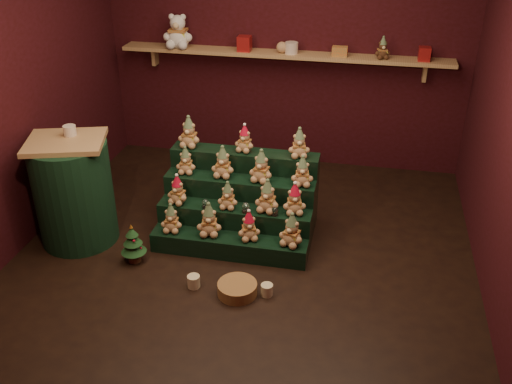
% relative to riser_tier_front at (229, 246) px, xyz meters
% --- Properties ---
extents(ground, '(4.00, 4.00, 0.00)m').
position_rel_riser_tier_front_xyz_m(ground, '(0.14, 0.09, -0.09)').
color(ground, black).
rests_on(ground, ground).
extents(back_wall, '(4.00, 0.10, 2.80)m').
position_rel_riser_tier_front_xyz_m(back_wall, '(0.14, 2.14, 1.31)').
color(back_wall, black).
rests_on(back_wall, ground).
extents(front_wall, '(4.00, 0.10, 2.80)m').
position_rel_riser_tier_front_xyz_m(front_wall, '(0.14, -1.96, 1.31)').
color(front_wall, black).
rests_on(front_wall, ground).
extents(left_wall, '(0.10, 4.00, 2.80)m').
position_rel_riser_tier_front_xyz_m(left_wall, '(-1.91, 0.09, 1.31)').
color(left_wall, black).
rests_on(left_wall, ground).
extents(back_shelf, '(3.60, 0.26, 0.24)m').
position_rel_riser_tier_front_xyz_m(back_shelf, '(0.14, 1.96, 1.20)').
color(back_shelf, tan).
rests_on(back_shelf, ground).
extents(riser_tier_front, '(1.40, 0.22, 0.18)m').
position_rel_riser_tier_front_xyz_m(riser_tier_front, '(0.00, 0.00, 0.00)').
color(riser_tier_front, black).
rests_on(riser_tier_front, ground).
extents(riser_tier_midfront, '(1.40, 0.22, 0.36)m').
position_rel_riser_tier_front_xyz_m(riser_tier_midfront, '(0.00, 0.22, 0.09)').
color(riser_tier_midfront, black).
rests_on(riser_tier_midfront, ground).
extents(riser_tier_midback, '(1.40, 0.22, 0.54)m').
position_rel_riser_tier_front_xyz_m(riser_tier_midback, '(0.00, 0.44, 0.18)').
color(riser_tier_midback, black).
rests_on(riser_tier_midback, ground).
extents(riser_tier_back, '(1.40, 0.22, 0.72)m').
position_rel_riser_tier_front_xyz_m(riser_tier_back, '(0.00, 0.66, 0.27)').
color(riser_tier_back, black).
rests_on(riser_tier_back, ground).
extents(teddy_0, '(0.21, 0.19, 0.27)m').
position_rel_riser_tier_front_xyz_m(teddy_0, '(-0.52, 0.01, 0.22)').
color(teddy_0, tan).
rests_on(teddy_0, riser_tier_front).
extents(teddy_1, '(0.25, 0.23, 0.31)m').
position_rel_riser_tier_front_xyz_m(teddy_1, '(-0.18, 0.02, 0.24)').
color(teddy_1, tan).
rests_on(teddy_1, riser_tier_front).
extents(teddy_2, '(0.24, 0.23, 0.27)m').
position_rel_riser_tier_front_xyz_m(teddy_2, '(0.18, 0.02, 0.23)').
color(teddy_2, tan).
rests_on(teddy_2, riser_tier_front).
extents(teddy_3, '(0.27, 0.25, 0.30)m').
position_rel_riser_tier_front_xyz_m(teddy_3, '(0.56, 0.00, 0.24)').
color(teddy_3, tan).
rests_on(teddy_3, riser_tier_front).
extents(teddy_4, '(0.23, 0.22, 0.27)m').
position_rel_riser_tier_front_xyz_m(teddy_4, '(-0.52, 0.20, 0.40)').
color(teddy_4, tan).
rests_on(teddy_4, riser_tier_midfront).
extents(teddy_5, '(0.18, 0.16, 0.25)m').
position_rel_riser_tier_front_xyz_m(teddy_5, '(-0.05, 0.21, 0.40)').
color(teddy_5, tan).
rests_on(teddy_5, riser_tier_midfront).
extents(teddy_6, '(0.24, 0.22, 0.30)m').
position_rel_riser_tier_front_xyz_m(teddy_6, '(0.30, 0.23, 0.42)').
color(teddy_6, tan).
rests_on(teddy_6, riser_tier_midfront).
extents(teddy_7, '(0.24, 0.23, 0.28)m').
position_rel_riser_tier_front_xyz_m(teddy_7, '(0.54, 0.24, 0.41)').
color(teddy_7, tan).
rests_on(teddy_7, riser_tier_midfront).
extents(teddy_8, '(0.20, 0.18, 0.25)m').
position_rel_riser_tier_front_xyz_m(teddy_8, '(-0.51, 0.46, 0.58)').
color(teddy_8, tan).
rests_on(teddy_8, riser_tier_midback).
extents(teddy_9, '(0.21, 0.19, 0.29)m').
position_rel_riser_tier_front_xyz_m(teddy_9, '(-0.16, 0.46, 0.60)').
color(teddy_9, tan).
rests_on(teddy_9, riser_tier_midback).
extents(teddy_10, '(0.25, 0.23, 0.30)m').
position_rel_riser_tier_front_xyz_m(teddy_10, '(0.20, 0.44, 0.60)').
color(teddy_10, tan).
rests_on(teddy_10, riser_tier_midback).
extents(teddy_11, '(0.22, 0.20, 0.28)m').
position_rel_riser_tier_front_xyz_m(teddy_11, '(0.58, 0.44, 0.59)').
color(teddy_11, tan).
rests_on(teddy_11, riser_tier_midback).
extents(teddy_12, '(0.22, 0.20, 0.30)m').
position_rel_riser_tier_front_xyz_m(teddy_12, '(-0.54, 0.66, 0.78)').
color(teddy_12, tan).
rests_on(teddy_12, riser_tier_back).
extents(teddy_13, '(0.21, 0.20, 0.25)m').
position_rel_riser_tier_front_xyz_m(teddy_13, '(0.00, 0.66, 0.76)').
color(teddy_13, tan).
rests_on(teddy_13, riser_tier_back).
extents(teddy_14, '(0.23, 0.21, 0.27)m').
position_rel_riser_tier_front_xyz_m(teddy_14, '(0.51, 0.65, 0.77)').
color(teddy_14, tan).
rests_on(teddy_14, riser_tier_back).
extents(snow_globe_a, '(0.06, 0.06, 0.09)m').
position_rel_riser_tier_front_xyz_m(snow_globe_a, '(-0.25, 0.16, 0.31)').
color(snow_globe_a, black).
rests_on(snow_globe_a, riser_tier_midfront).
extents(snow_globe_b, '(0.07, 0.07, 0.09)m').
position_rel_riser_tier_front_xyz_m(snow_globe_b, '(0.12, 0.16, 0.32)').
color(snow_globe_b, black).
rests_on(snow_globe_b, riser_tier_midfront).
extents(snow_globe_c, '(0.06, 0.06, 0.08)m').
position_rel_riser_tier_front_xyz_m(snow_globe_c, '(0.38, 0.16, 0.31)').
color(snow_globe_c, black).
rests_on(snow_globe_c, riser_tier_midfront).
extents(side_table, '(0.78, 0.71, 1.00)m').
position_rel_riser_tier_front_xyz_m(side_table, '(-1.42, -0.02, 0.40)').
color(side_table, tan).
rests_on(side_table, ground).
extents(table_ornament, '(0.11, 0.11, 0.09)m').
position_rel_riser_tier_front_xyz_m(table_ornament, '(-1.42, 0.08, 0.95)').
color(table_ornament, beige).
rests_on(table_ornament, side_table).
extents(mini_christmas_tree, '(0.22, 0.22, 0.38)m').
position_rel_riser_tier_front_xyz_m(mini_christmas_tree, '(-0.79, -0.27, 0.09)').
color(mini_christmas_tree, '#472B19').
rests_on(mini_christmas_tree, ground).
extents(mug_left, '(0.11, 0.11, 0.11)m').
position_rel_riser_tier_front_xyz_m(mug_left, '(-0.17, -0.51, -0.04)').
color(mug_left, beige).
rests_on(mug_left, ground).
extents(mug_right, '(0.10, 0.10, 0.10)m').
position_rel_riser_tier_front_xyz_m(mug_right, '(0.44, -0.49, -0.04)').
color(mug_right, beige).
rests_on(mug_right, ground).
extents(wicker_basket, '(0.35, 0.35, 0.10)m').
position_rel_riser_tier_front_xyz_m(wicker_basket, '(0.20, -0.53, -0.04)').
color(wicker_basket, '#9E6B3F').
rests_on(wicker_basket, ground).
extents(white_bear, '(0.34, 0.31, 0.46)m').
position_rel_riser_tier_front_xyz_m(white_bear, '(-1.03, 1.93, 1.46)').
color(white_bear, white).
rests_on(white_bear, back_shelf).
extents(brown_bear, '(0.19, 0.18, 0.22)m').
position_rel_riser_tier_front_xyz_m(brown_bear, '(1.18, 1.93, 1.34)').
color(brown_bear, '#4A2C18').
rests_on(brown_bear, back_shelf).
extents(gift_tin_red_a, '(0.14, 0.14, 0.16)m').
position_rel_riser_tier_front_xyz_m(gift_tin_red_a, '(-0.29, 1.94, 1.31)').
color(gift_tin_red_a, maroon).
rests_on(gift_tin_red_a, back_shelf).
extents(gift_tin_cream, '(0.14, 0.14, 0.12)m').
position_rel_riser_tier_front_xyz_m(gift_tin_cream, '(0.23, 1.94, 1.29)').
color(gift_tin_cream, beige).
rests_on(gift_tin_cream, back_shelf).
extents(gift_tin_red_b, '(0.12, 0.12, 0.14)m').
position_rel_riser_tier_front_xyz_m(gift_tin_red_b, '(1.60, 1.94, 1.30)').
color(gift_tin_red_b, maroon).
rests_on(gift_tin_red_b, back_shelf).
extents(shelf_plush_ball, '(0.12, 0.12, 0.12)m').
position_rel_riser_tier_front_xyz_m(shelf_plush_ball, '(0.12, 1.94, 1.29)').
color(shelf_plush_ball, tan).
rests_on(shelf_plush_ball, back_shelf).
extents(scarf_gift_box, '(0.16, 0.10, 0.10)m').
position_rel_riser_tier_front_xyz_m(scarf_gift_box, '(0.74, 1.94, 1.28)').
color(scarf_gift_box, '#DE541F').
rests_on(scarf_gift_box, back_shelf).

